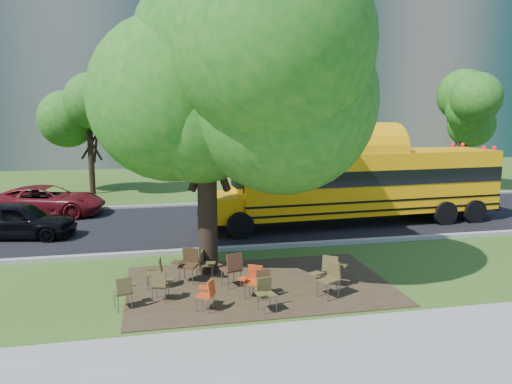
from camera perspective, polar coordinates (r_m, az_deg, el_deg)
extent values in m
plane|color=#2C571B|center=(14.01, -4.17, -10.23)|extent=(160.00, 160.00, 0.00)
cube|color=gray|center=(9.51, 0.23, -20.13)|extent=(60.00, 4.00, 0.04)
cube|color=#382819|center=(13.71, 0.33, -10.59)|extent=(7.00, 4.50, 0.03)
cube|color=black|center=(20.70, -6.84, -3.72)|extent=(80.00, 8.00, 0.04)
cube|color=gray|center=(16.83, -5.59, -6.61)|extent=(80.00, 0.25, 0.14)
cube|color=gray|center=(24.68, -7.71, -1.48)|extent=(80.00, 0.25, 0.14)
cube|color=slate|center=(49.87, -19.90, 16.15)|extent=(38.00, 16.00, 22.00)
cube|color=slate|center=(57.73, 15.30, 16.88)|extent=(30.00, 16.00, 25.00)
cylinder|color=black|center=(29.41, -18.30, 3.19)|extent=(0.32, 0.32, 3.50)
sphere|color=#166216|center=(29.27, -18.55, 8.00)|extent=(4.80, 4.80, 4.80)
cylinder|color=black|center=(28.90, 7.80, 4.18)|extent=(0.38, 0.38, 4.20)
sphere|color=#166216|center=(28.79, 7.93, 10.01)|extent=(5.60, 5.60, 5.60)
cylinder|color=black|center=(31.68, 22.19, 3.48)|extent=(0.34, 0.34, 3.60)
sphere|color=#166216|center=(31.55, 22.48, 8.08)|extent=(5.00, 5.00, 5.00)
cylinder|color=black|center=(14.25, -5.59, -0.67)|extent=(0.56, 0.56, 4.44)
sphere|color=#166216|center=(14.06, -5.81, 12.69)|extent=(7.20, 7.20, 7.20)
cube|color=#FFA808|center=(21.15, 12.62, 1.24)|extent=(11.15, 3.12, 2.46)
cube|color=black|center=(21.25, 13.37, 2.01)|extent=(10.55, 3.12, 0.60)
cube|color=#FFA808|center=(19.22, -3.91, -1.70)|extent=(1.42, 2.27, 0.95)
cube|color=black|center=(21.24, 12.56, -0.43)|extent=(11.17, 3.15, 0.08)
cube|color=black|center=(21.31, 12.53, -1.41)|extent=(11.17, 3.15, 0.08)
cylinder|color=black|center=(18.22, -1.78, -3.92)|extent=(1.02, 0.36, 1.00)
cylinder|color=black|center=(20.61, -3.40, -2.36)|extent=(1.02, 0.36, 1.00)
cylinder|color=black|center=(21.84, 20.81, -2.29)|extent=(1.02, 0.36, 1.00)
cylinder|color=black|center=(23.87, 17.30, -1.15)|extent=(1.02, 0.36, 1.00)
cylinder|color=black|center=(22.69, 23.68, -2.06)|extent=(1.02, 0.36, 1.00)
cylinder|color=black|center=(24.64, 20.06, -0.97)|extent=(1.02, 0.36, 1.00)
cube|color=brown|center=(12.47, -15.00, -11.00)|extent=(0.50, 0.48, 0.05)
cube|color=brown|center=(12.25, -14.82, -10.34)|extent=(0.39, 0.21, 0.38)
cube|color=brown|center=(12.61, -14.19, -10.19)|extent=(0.28, 0.32, 0.03)
cylinder|color=slate|center=(12.65, -15.88, -11.77)|extent=(0.02, 0.02, 0.42)
cylinder|color=slate|center=(12.44, -14.03, -12.05)|extent=(0.02, 0.02, 0.42)
cube|color=#4E4221|center=(12.75, -10.87, -10.44)|extent=(0.47, 0.46, 0.05)
cube|color=#4E4221|center=(12.53, -11.09, -9.82)|extent=(0.38, 0.19, 0.37)
cube|color=#4E4221|center=(12.78, -9.77, -9.84)|extent=(0.27, 0.30, 0.03)
cylinder|color=slate|center=(13.00, -11.34, -11.02)|extent=(0.02, 0.02, 0.41)
cylinder|color=slate|center=(12.64, -10.33, -11.59)|extent=(0.02, 0.02, 0.41)
cube|color=#C63F15|center=(12.00, -5.83, -11.66)|extent=(0.49, 0.50, 0.04)
cube|color=#C63F15|center=(11.87, -5.12, -10.88)|extent=(0.25, 0.35, 0.36)
cube|color=#C63F15|center=(12.19, -5.99, -10.78)|extent=(0.31, 0.29, 0.03)
cylinder|color=slate|center=(12.00, -6.78, -12.71)|extent=(0.02, 0.02, 0.40)
cylinder|color=slate|center=(12.15, -4.86, -12.39)|extent=(0.02, 0.02, 0.40)
cube|color=#C53E15|center=(12.66, -0.31, -10.30)|extent=(0.55, 0.54, 0.05)
cube|color=#C53E15|center=(12.74, -0.04, -9.14)|extent=(0.38, 0.28, 0.39)
cube|color=#C53E15|center=(12.58, -1.54, -9.87)|extent=(0.32, 0.34, 0.03)
cylinder|color=slate|center=(12.54, 0.14, -11.56)|extent=(0.02, 0.02, 0.44)
cylinder|color=slate|center=(12.93, -0.76, -10.89)|extent=(0.02, 0.02, 0.44)
cube|color=#49311A|center=(12.75, 0.55, -10.29)|extent=(0.43, 0.42, 0.05)
cube|color=#49311A|center=(12.54, 0.83, -9.67)|extent=(0.37, 0.14, 0.36)
cube|color=#49311A|center=(12.90, 1.24, -9.55)|extent=(0.24, 0.28, 0.03)
cylinder|color=slate|center=(12.90, -0.36, -11.01)|extent=(0.02, 0.02, 0.41)
cylinder|color=slate|center=(12.74, 1.46, -11.28)|extent=(0.02, 0.02, 0.41)
cube|color=brown|center=(11.89, 1.29, -11.71)|extent=(0.47, 0.46, 0.05)
cube|color=brown|center=(11.96, 0.92, -10.52)|extent=(0.39, 0.17, 0.38)
cube|color=brown|center=(11.65, 0.58, -11.58)|extent=(0.26, 0.30, 0.03)
cylinder|color=slate|center=(11.91, 2.34, -12.78)|extent=(0.02, 0.02, 0.42)
cylinder|color=slate|center=(12.04, 0.24, -12.52)|extent=(0.02, 0.02, 0.42)
cube|color=brown|center=(12.80, 8.23, -9.90)|extent=(0.60, 0.61, 0.05)
cube|color=brown|center=(12.86, 8.87, -8.69)|extent=(0.29, 0.44, 0.44)
cube|color=brown|center=(12.82, 6.91, -9.21)|extent=(0.38, 0.35, 0.03)
cylinder|color=slate|center=(12.64, 8.24, -11.35)|extent=(0.03, 0.03, 0.49)
cylinder|color=slate|center=(13.13, 8.18, -10.54)|extent=(0.03, 0.03, 0.49)
cube|color=brown|center=(13.62, 8.68, -8.81)|extent=(0.60, 0.60, 0.05)
cube|color=brown|center=(13.38, 8.47, -8.11)|extent=(0.39, 0.33, 0.42)
cube|color=brown|center=(13.65, 9.89, -8.24)|extent=(0.36, 0.37, 0.03)
cylinder|color=slate|center=(13.91, 8.16, -9.43)|extent=(0.03, 0.03, 0.47)
cylinder|color=slate|center=(13.49, 9.17, -10.06)|extent=(0.03, 0.03, 0.47)
cube|color=#4B4820|center=(13.59, -11.58, -9.10)|extent=(0.42, 0.44, 0.05)
cube|color=#4B4820|center=(13.52, -10.87, -8.25)|extent=(0.13, 0.39, 0.39)
cube|color=#4B4820|center=(13.79, -12.08, -8.35)|extent=(0.29, 0.23, 0.03)
cylinder|color=slate|center=(13.52, -12.30, -10.20)|extent=(0.02, 0.02, 0.43)
cylinder|color=slate|center=(13.80, -10.81, -9.73)|extent=(0.02, 0.02, 0.43)
cube|color=#422B17|center=(13.88, -7.76, -8.35)|extent=(0.60, 0.59, 0.05)
cube|color=#422B17|center=(13.99, -7.50, -7.19)|extent=(0.44, 0.28, 0.44)
cube|color=#422B17|center=(13.80, -9.02, -7.93)|extent=(0.34, 0.38, 0.03)
cylinder|color=slate|center=(13.74, -7.28, -9.62)|extent=(0.03, 0.03, 0.49)
cylinder|color=slate|center=(14.19, -8.18, -9.01)|extent=(0.03, 0.03, 0.49)
cube|color=brown|center=(14.23, -5.61, -8.19)|extent=(0.44, 0.46, 0.05)
cube|color=brown|center=(14.19, -6.29, -7.41)|extent=(0.17, 0.38, 0.37)
cube|color=brown|center=(13.98, -5.20, -8.04)|extent=(0.29, 0.25, 0.03)
cylinder|color=slate|center=(14.43, -4.91, -8.79)|extent=(0.02, 0.02, 0.41)
cylinder|color=slate|center=(14.17, -6.30, -9.16)|extent=(0.02, 0.02, 0.41)
cube|color=#4F2E1C|center=(13.46, -2.87, -8.79)|extent=(0.59, 0.58, 0.06)
cube|color=#4F2E1C|center=(13.21, -2.46, -8.01)|extent=(0.46, 0.25, 0.45)
cube|color=#4F2E1C|center=(13.67, -2.20, -7.90)|extent=(0.34, 0.38, 0.03)
cylinder|color=slate|center=(13.61, -3.97, -9.71)|extent=(0.03, 0.03, 0.50)
cylinder|color=slate|center=(13.47, -1.75, -9.90)|extent=(0.03, 0.03, 0.50)
imported|color=black|center=(20.27, -25.45, -2.95)|extent=(4.23, 2.36, 1.36)
imported|color=maroon|center=(24.01, -22.71, -0.94)|extent=(5.28, 3.14, 1.37)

